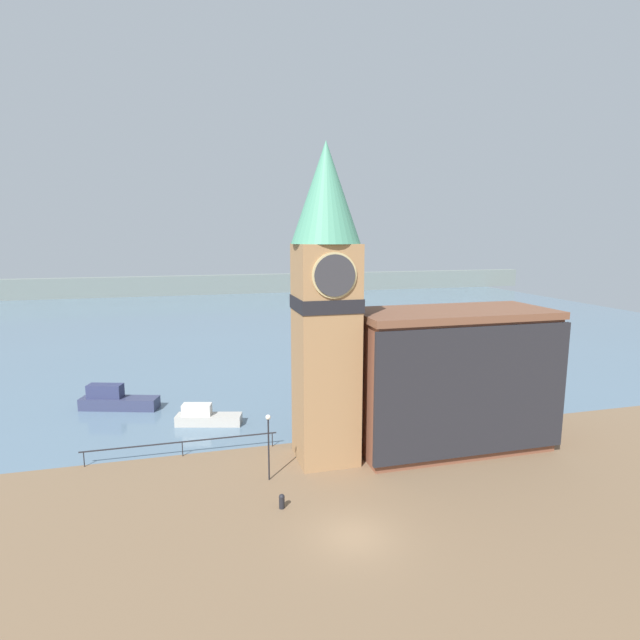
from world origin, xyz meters
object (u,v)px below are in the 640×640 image
at_px(clock_tower, 326,298).
at_px(lamp_post, 268,435).
at_px(pier_building, 452,379).
at_px(boat_far, 116,400).
at_px(boat_near, 206,417).
at_px(mooring_bollard_near, 282,501).

relative_size(clock_tower, lamp_post, 4.90).
bearing_deg(pier_building, lamp_post, -172.47).
height_order(clock_tower, boat_far, clock_tower).
relative_size(clock_tower, boat_far, 3.03).
xyz_separation_m(clock_tower, boat_far, (-15.48, 14.46, -10.48)).
relative_size(boat_far, lamp_post, 1.62).
distance_m(boat_near, mooring_bollard_near, 14.67).
bearing_deg(mooring_bollard_near, lamp_post, 92.69).
bearing_deg(mooring_bollard_near, boat_far, 119.43).
bearing_deg(mooring_bollard_near, pier_building, 21.53).
xyz_separation_m(clock_tower, lamp_post, (-4.31, -2.11, -8.31)).
distance_m(boat_near, boat_far, 9.66).
xyz_separation_m(mooring_bollard_near, lamp_post, (-0.17, 3.53, 2.53)).
xyz_separation_m(pier_building, mooring_bollard_near, (-13.54, -5.34, -4.63)).
bearing_deg(boat_near, clock_tower, -32.80).
distance_m(boat_near, lamp_post, 11.48).
relative_size(mooring_bollard_near, lamp_post, 0.20).
relative_size(boat_near, mooring_bollard_near, 6.41).
xyz_separation_m(pier_building, lamp_post, (-13.70, -1.81, -2.11)).
bearing_deg(boat_near, pier_building, -12.50).
relative_size(boat_near, boat_far, 0.78).
bearing_deg(boat_far, boat_near, -20.54).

